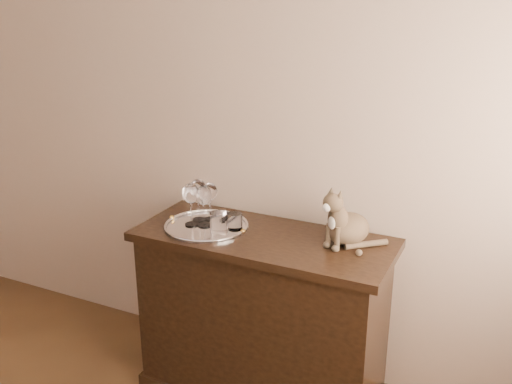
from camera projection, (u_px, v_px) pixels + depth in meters
wall_back at (184, 106)px, 2.97m from camera, size 4.00×0.10×2.70m
sideboard at (263, 317)px, 2.76m from camera, size 1.20×0.50×0.85m
tray at (206, 227)px, 2.71m from camera, size 0.40×0.40×0.01m
wine_glass_a at (199, 200)px, 2.75m from camera, size 0.08×0.08×0.21m
wine_glass_b at (210, 201)px, 2.76m from camera, size 0.07×0.07×0.19m
wine_glass_c at (191, 204)px, 2.69m from camera, size 0.08×0.08×0.21m
wine_glass_d at (204, 206)px, 2.68m from camera, size 0.08×0.08×0.20m
tumbler_a at (219, 222)px, 2.63m from camera, size 0.08×0.08×0.09m
tumbler_c at (235, 221)px, 2.66m from camera, size 0.07×0.07×0.08m
cat at (349, 214)px, 2.50m from camera, size 0.35×0.34×0.27m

